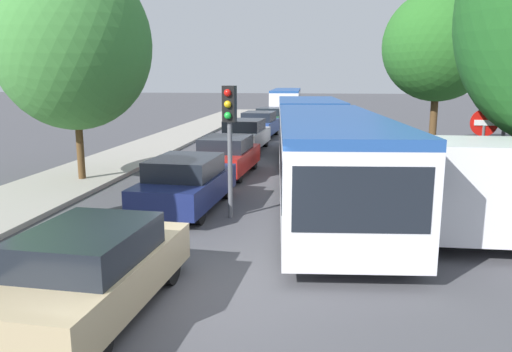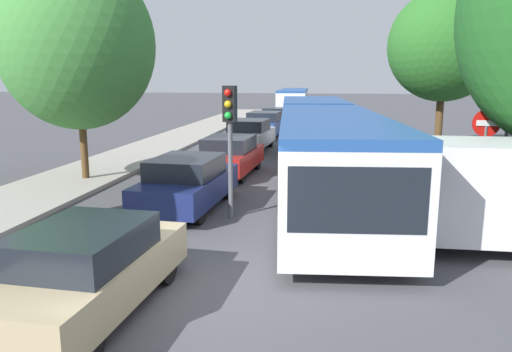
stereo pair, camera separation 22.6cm
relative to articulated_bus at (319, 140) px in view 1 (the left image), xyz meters
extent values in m
plane|color=#47474C|center=(-1.68, -9.37, -1.51)|extent=(200.00, 200.00, 0.00)
cube|color=#9E998E|center=(-8.60, 10.66, -1.44)|extent=(3.20, 50.06, 0.14)
cube|color=silver|center=(0.36, -3.80, -0.16)|extent=(3.57, 10.07, 2.13)
cube|color=black|center=(0.36, -3.80, 0.22)|extent=(3.55, 9.68, 0.93)
cube|color=#234C93|center=(0.36, -3.80, 1.01)|extent=(3.57, 10.07, 0.21)
cube|color=silver|center=(-0.52, 5.51, -0.16)|extent=(3.27, 6.97, 2.13)
cube|color=black|center=(-0.52, 5.51, 0.22)|extent=(3.27, 6.70, 0.93)
cube|color=#234C93|center=(-0.52, 5.51, 1.01)|extent=(3.27, 6.97, 0.21)
cylinder|color=black|center=(-0.15, 1.63, -0.16)|extent=(2.05, 1.22, 1.96)
cube|color=black|center=(0.82, -8.67, 0.09)|extent=(2.33, 0.32, 1.14)
cylinder|color=black|center=(1.76, -6.84, -0.99)|extent=(0.41, 1.06, 1.04)
cylinder|color=black|center=(-0.45, -7.05, -0.99)|extent=(0.41, 1.06, 1.04)
cylinder|color=black|center=(1.17, -0.55, -0.99)|extent=(0.41, 1.06, 1.04)
cylinder|color=black|center=(-1.05, -0.76, -0.99)|extent=(0.41, 1.06, 1.04)
cylinder|color=black|center=(0.59, 5.61, -0.99)|extent=(0.41, 1.06, 1.04)
cylinder|color=black|center=(-1.63, 5.40, -0.99)|extent=(0.41, 1.06, 1.04)
cube|color=silver|center=(-3.49, 30.69, -0.28)|extent=(2.87, 11.25, 1.94)
cube|color=black|center=(-3.49, 30.69, 0.07)|extent=(2.87, 10.69, 0.82)
cube|color=#234C93|center=(-3.49, 30.69, 0.79)|extent=(2.87, 11.25, 0.19)
cylinder|color=black|center=(-4.67, 34.34, -1.03)|extent=(0.33, 0.98, 0.97)
cylinder|color=black|center=(-2.59, 34.41, -1.03)|extent=(0.33, 0.98, 0.97)
cylinder|color=black|center=(-4.41, 27.31, -1.03)|extent=(0.33, 0.98, 0.97)
cylinder|color=black|center=(-2.33, 27.38, -1.03)|extent=(0.33, 0.98, 0.97)
cube|color=tan|center=(-3.28, -10.14, -0.93)|extent=(1.96, 4.18, 0.66)
cube|color=black|center=(-3.29, -10.24, -0.35)|extent=(1.71, 2.23, 0.51)
cylinder|color=black|center=(-3.94, -8.79, -1.20)|extent=(0.25, 0.63, 0.62)
cylinder|color=black|center=(-2.49, -8.87, -1.20)|extent=(0.25, 0.63, 0.62)
cylinder|color=black|center=(-2.63, -11.49, -1.20)|extent=(0.25, 0.63, 0.62)
cube|color=navy|center=(-3.55, -3.89, -0.91)|extent=(2.03, 4.33, 0.69)
cube|color=black|center=(-3.56, -3.99, -0.30)|extent=(1.77, 2.31, 0.52)
cylinder|color=black|center=(-4.23, -2.49, -1.19)|extent=(0.26, 0.66, 0.65)
cylinder|color=black|center=(-2.73, -2.57, -1.19)|extent=(0.26, 0.66, 0.65)
cylinder|color=black|center=(-4.38, -5.20, -1.19)|extent=(0.26, 0.66, 0.65)
cylinder|color=black|center=(-2.87, -5.28, -1.19)|extent=(0.26, 0.66, 0.65)
cube|color=#B21E19|center=(-3.40, 1.07, -0.92)|extent=(1.98, 4.24, 0.67)
cube|color=black|center=(-3.41, 0.98, -0.33)|extent=(1.73, 2.26, 0.51)
cylinder|color=black|center=(-4.07, 2.44, -1.20)|extent=(0.25, 0.64, 0.63)
cylinder|color=black|center=(-2.59, 2.36, -1.20)|extent=(0.25, 0.64, 0.63)
cylinder|color=black|center=(-4.21, -0.21, -1.20)|extent=(0.25, 0.64, 0.63)
cylinder|color=black|center=(-2.74, -0.29, -1.20)|extent=(0.25, 0.64, 0.63)
cube|color=white|center=(-3.73, 7.40, -0.89)|extent=(2.10, 4.48, 0.71)
cube|color=black|center=(-3.74, 7.30, -0.26)|extent=(1.84, 2.39, 0.54)
cylinder|color=black|center=(-4.44, 8.85, -1.18)|extent=(0.27, 0.68, 0.67)
cylinder|color=black|center=(-2.88, 8.76, -1.18)|extent=(0.27, 0.68, 0.67)
cylinder|color=black|center=(-4.59, 6.04, -1.18)|extent=(0.27, 0.68, 0.67)
cylinder|color=black|center=(-3.03, 5.96, -1.18)|extent=(0.27, 0.68, 0.67)
cube|color=#284799|center=(-3.72, 12.75, -0.88)|extent=(2.12, 4.53, 0.72)
cube|color=black|center=(-3.72, 12.64, -0.25)|extent=(1.85, 2.41, 0.55)
cylinder|color=black|center=(-4.42, 14.21, -1.18)|extent=(0.27, 0.69, 0.68)
cylinder|color=black|center=(-2.85, 14.12, -1.18)|extent=(0.27, 0.69, 0.68)
cylinder|color=black|center=(-4.58, 11.38, -1.18)|extent=(0.27, 0.69, 0.68)
cylinder|color=black|center=(-3.01, 11.29, -1.18)|extent=(0.27, 0.69, 0.68)
cube|color=#236638|center=(-3.65, 18.17, -0.92)|extent=(2.00, 4.27, 0.68)
cube|color=black|center=(-3.65, 18.07, -0.32)|extent=(1.75, 2.28, 0.52)
cylinder|color=black|center=(-4.31, 19.54, -1.19)|extent=(0.25, 0.65, 0.64)
cylinder|color=black|center=(-2.83, 19.46, -1.19)|extent=(0.25, 0.65, 0.64)
cylinder|color=black|center=(-4.46, 16.87, -1.19)|extent=(0.25, 0.65, 0.64)
cylinder|color=black|center=(-2.98, 16.79, -1.19)|extent=(0.25, 0.65, 0.64)
cube|color=silver|center=(3.62, -6.12, -0.20)|extent=(4.12, 2.05, 2.00)
cube|color=silver|center=(1.12, -6.15, -0.67)|extent=(0.92, 1.91, 1.00)
cylinder|color=black|center=(1.53, -6.98, -1.15)|extent=(0.72, 0.25, 0.72)
cylinder|color=black|center=(1.51, -5.30, -1.15)|extent=(0.72, 0.25, 0.72)
cylinder|color=#56595E|center=(-2.20, -4.57, 0.19)|extent=(0.12, 0.12, 3.40)
cube|color=black|center=(-2.20, -4.57, 1.44)|extent=(0.34, 0.27, 0.90)
sphere|color=red|center=(-2.22, -4.72, 1.72)|extent=(0.18, 0.18, 0.18)
sphere|color=#EAAD14|center=(-2.22, -4.72, 1.44)|extent=(0.18, 0.18, 0.18)
sphere|color=green|center=(-2.22, -4.72, 1.16)|extent=(0.18, 0.18, 0.18)
cylinder|color=#56595E|center=(4.20, -3.55, -0.31)|extent=(0.08, 0.08, 2.40)
cylinder|color=red|center=(4.20, -3.55, 0.96)|extent=(0.70, 0.03, 0.70)
cube|color=white|center=(4.20, -3.57, 0.96)|extent=(0.50, 0.04, 0.14)
cylinder|color=#56595E|center=(4.94, -2.82, 0.29)|extent=(0.10, 0.10, 3.60)
cube|color=#197A38|center=(4.94, -2.82, 1.79)|extent=(0.38, 1.38, 0.28)
cube|color=#197A38|center=(4.94, -2.82, 1.45)|extent=(0.38, 1.38, 0.28)
cube|color=#197A38|center=(4.94, -2.82, 1.11)|extent=(0.38, 1.38, 0.28)
cylinder|color=#51381E|center=(-8.13, -0.94, -0.24)|extent=(0.25, 0.25, 2.55)
ellipsoid|color=#3D7F38|center=(-8.13, -0.94, 3.15)|extent=(5.15, 5.15, 5.65)
ellipsoid|color=#1E561E|center=(-8.53, -1.45, 2.30)|extent=(3.09, 3.09, 3.11)
cylinder|color=#51381E|center=(5.21, 7.33, 0.04)|extent=(0.34, 0.34, 3.10)
ellipsoid|color=#286623|center=(5.21, 7.33, 3.47)|extent=(5.03, 5.03, 5.02)
camera|label=1|loc=(0.18, -16.93, 2.12)|focal=35.00mm
camera|label=2|loc=(0.40, -16.90, 2.12)|focal=35.00mm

